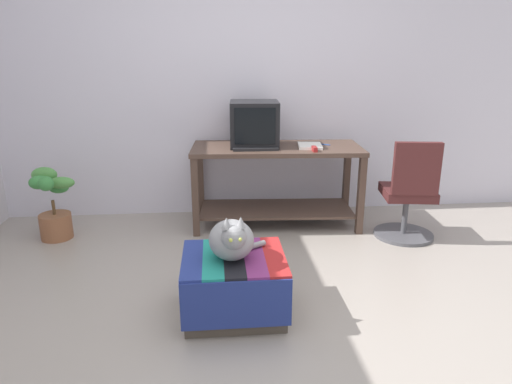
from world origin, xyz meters
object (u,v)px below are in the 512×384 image
at_px(book, 310,146).
at_px(tv_monitor, 254,124).
at_px(cat, 232,239).
at_px(stapler, 314,149).
at_px(keyboard, 255,148).
at_px(ottoman_with_blanket, 234,285).
at_px(potted_plant, 53,207).
at_px(desk, 276,171).
at_px(office_chair, 409,197).

bearing_deg(book, tv_monitor, 174.30).
relative_size(cat, stapler, 3.41).
height_order(keyboard, ottoman_with_blanket, keyboard).
xyz_separation_m(tv_monitor, potted_plant, (-1.79, -0.23, -0.66)).
distance_m(desk, ottoman_with_blanket, 1.65).
relative_size(tv_monitor, office_chair, 0.52).
distance_m(book, potted_plant, 2.34).
height_order(book, cat, book).
height_order(book, stapler, stapler).
height_order(book, office_chair, office_chair).
relative_size(desk, tv_monitor, 3.45).
distance_m(cat, stapler, 1.56).
bearing_deg(cat, ottoman_with_blanket, 65.95).
xyz_separation_m(cat, stapler, (0.78, 1.33, 0.26)).
xyz_separation_m(tv_monitor, office_chair, (1.29, -0.53, -0.57)).
xyz_separation_m(potted_plant, stapler, (2.29, -0.06, 0.48)).
distance_m(office_chair, stapler, 0.91).
xyz_separation_m(keyboard, book, (0.51, 0.07, 0.00)).
bearing_deg(book, stapler, -81.57).
bearing_deg(cat, book, 57.75).
xyz_separation_m(tv_monitor, ottoman_with_blanket, (-0.27, -1.59, -0.76)).
xyz_separation_m(desk, ottoman_with_blanket, (-0.47, -1.54, -0.32)).
bearing_deg(office_chair, tv_monitor, -14.11).
relative_size(potted_plant, stapler, 5.77).
height_order(desk, potted_plant, desk).
height_order(cat, stapler, stapler).
height_order(keyboard, cat, keyboard).
bearing_deg(desk, keyboard, -143.91).
xyz_separation_m(ottoman_with_blanket, cat, (-0.01, -0.03, 0.32)).
xyz_separation_m(book, cat, (-0.78, -1.51, -0.25)).
distance_m(keyboard, potted_plant, 1.84).
bearing_deg(tv_monitor, keyboard, -88.94).
distance_m(tv_monitor, office_chair, 1.51).
distance_m(desk, cat, 1.65).
height_order(office_chair, stapler, office_chair).
bearing_deg(cat, desk, 68.01).
bearing_deg(stapler, tv_monitor, 151.00).
bearing_deg(tv_monitor, stapler, -26.91).
height_order(keyboard, office_chair, office_chair).
bearing_deg(potted_plant, office_chair, -5.56).
bearing_deg(tv_monitor, cat, -96.43).
bearing_deg(keyboard, ottoman_with_blanket, -99.80).
distance_m(desk, stapler, 0.46).
height_order(desk, office_chair, office_chair).
height_order(tv_monitor, office_chair, tv_monitor).
distance_m(keyboard, stapler, 0.52).
height_order(tv_monitor, potted_plant, tv_monitor).
relative_size(office_chair, stapler, 8.09).
distance_m(tv_monitor, ottoman_with_blanket, 1.78).
relative_size(tv_monitor, ottoman_with_blanket, 0.73).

